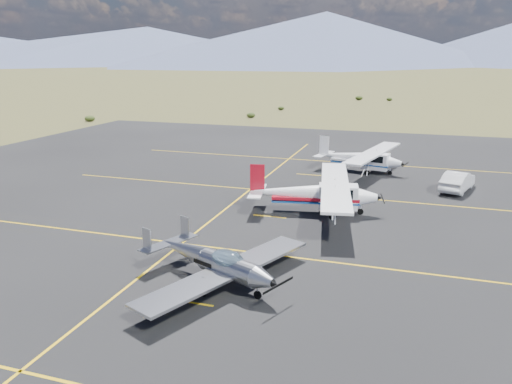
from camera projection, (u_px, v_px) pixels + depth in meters
The scene contains 6 objects.
ground at pixel (288, 276), 21.48m from camera, with size 1600.00×1600.00×0.00m, color #383D1C.
apron at pixel (319, 225), 27.91m from camera, with size 72.00×72.00×0.02m, color black.
aircraft_low_wing at pixel (216, 262), 20.58m from camera, with size 6.66×8.76×1.95m.
aircraft_cessna at pixel (315, 193), 29.58m from camera, with size 6.98×11.39×2.87m.
aircraft_plain at pixel (361, 157), 40.08m from camera, with size 6.66×10.41×2.63m.
sedan at pixel (457, 181), 34.60m from camera, with size 1.46×4.18×1.38m, color silver.
Camera 1 is at (4.73, -19.20, 9.23)m, focal length 35.00 mm.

